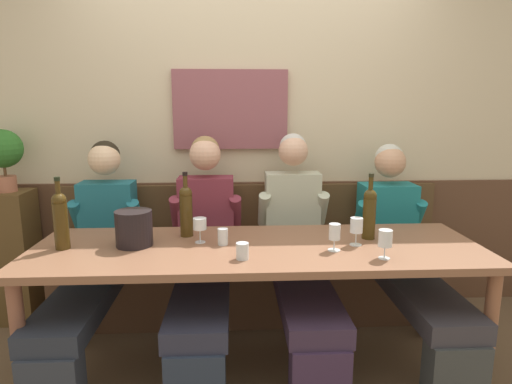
# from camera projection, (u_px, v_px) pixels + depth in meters

# --- Properties ---
(room_wall_back) EXTENTS (6.80, 0.12, 2.80)m
(room_wall_back) POSITION_uv_depth(u_px,v_px,m) (250.00, 121.00, 3.16)
(room_wall_back) COLOR beige
(room_wall_back) RESTS_ON ground
(wood_wainscot_panel) EXTENTS (6.80, 0.03, 0.95)m
(wood_wainscot_panel) POSITION_uv_depth(u_px,v_px,m) (251.00, 244.00, 3.29)
(wood_wainscot_panel) COLOR brown
(wood_wainscot_panel) RESTS_ON ground
(wall_bench) EXTENTS (2.75, 0.42, 0.94)m
(wall_bench) POSITION_uv_depth(u_px,v_px,m) (252.00, 279.00, 3.12)
(wall_bench) COLOR brown
(wall_bench) RESTS_ON ground
(dining_table) EXTENTS (2.45, 0.79, 0.76)m
(dining_table) POSITION_uv_depth(u_px,v_px,m) (257.00, 259.00, 2.38)
(dining_table) COLOR brown
(dining_table) RESTS_ON ground
(person_left_seat) EXTENTS (0.46, 1.25, 1.28)m
(person_left_seat) POSITION_uv_depth(u_px,v_px,m) (95.00, 250.00, 2.66)
(person_left_seat) COLOR #2B323D
(person_left_seat) RESTS_ON ground
(person_center_left_seat) EXTENTS (0.48, 1.25, 1.31)m
(person_center_left_seat) POSITION_uv_depth(u_px,v_px,m) (204.00, 248.00, 2.69)
(person_center_left_seat) COLOR #232E3F
(person_center_left_seat) RESTS_ON ground
(person_right_seat) EXTENTS (0.48, 1.24, 1.33)m
(person_right_seat) POSITION_uv_depth(u_px,v_px,m) (299.00, 247.00, 2.72)
(person_right_seat) COLOR #35243F
(person_right_seat) RESTS_ON ground
(person_center_right_seat) EXTENTS (0.48, 1.25, 1.25)m
(person_center_right_seat) POSITION_uv_depth(u_px,v_px,m) (403.00, 247.00, 2.76)
(person_center_right_seat) COLOR #333738
(person_center_right_seat) RESTS_ON ground
(ice_bucket) EXTENTS (0.20, 0.20, 0.19)m
(ice_bucket) POSITION_uv_depth(u_px,v_px,m) (134.00, 228.00, 2.34)
(ice_bucket) COLOR black
(ice_bucket) RESTS_ON dining_table
(wine_bottle_green_tall) EXTENTS (0.07, 0.07, 0.38)m
(wine_bottle_green_tall) POSITION_uv_depth(u_px,v_px,m) (369.00, 212.00, 2.46)
(wine_bottle_green_tall) COLOR #3B2D0E
(wine_bottle_green_tall) RESTS_ON dining_table
(wine_bottle_amber_mid) EXTENTS (0.08, 0.08, 0.38)m
(wine_bottle_amber_mid) POSITION_uv_depth(u_px,v_px,m) (186.00, 209.00, 2.51)
(wine_bottle_amber_mid) COLOR #422F11
(wine_bottle_amber_mid) RESTS_ON dining_table
(wine_bottle_clear_water) EXTENTS (0.08, 0.08, 0.39)m
(wine_bottle_clear_water) POSITION_uv_depth(u_px,v_px,m) (61.00, 219.00, 2.28)
(wine_bottle_clear_water) COLOR #3E2D0F
(wine_bottle_clear_water) RESTS_ON dining_table
(wine_glass_by_bottle) EXTENTS (0.07, 0.07, 0.15)m
(wine_glass_by_bottle) POSITION_uv_depth(u_px,v_px,m) (385.00, 240.00, 2.14)
(wine_glass_by_bottle) COLOR silver
(wine_glass_by_bottle) RESTS_ON dining_table
(wine_glass_mid_left) EXTENTS (0.07, 0.07, 0.15)m
(wine_glass_mid_left) POSITION_uv_depth(u_px,v_px,m) (335.00, 233.00, 2.26)
(wine_glass_mid_left) COLOR silver
(wine_glass_mid_left) RESTS_ON dining_table
(wine_glass_mid_right) EXTENTS (0.07, 0.07, 0.15)m
(wine_glass_mid_right) POSITION_uv_depth(u_px,v_px,m) (356.00, 227.00, 2.35)
(wine_glass_mid_right) COLOR silver
(wine_glass_mid_right) RESTS_ON dining_table
(wine_glass_center_rear) EXTENTS (0.07, 0.07, 0.14)m
(wine_glass_center_rear) POSITION_uv_depth(u_px,v_px,m) (200.00, 225.00, 2.39)
(wine_glass_center_rear) COLOR silver
(wine_glass_center_rear) RESTS_ON dining_table
(water_tumbler_center) EXTENTS (0.06, 0.06, 0.08)m
(water_tumbler_center) POSITION_uv_depth(u_px,v_px,m) (242.00, 251.00, 2.14)
(water_tumbler_center) COLOR silver
(water_tumbler_center) RESTS_ON dining_table
(water_tumbler_left) EXTENTS (0.06, 0.06, 0.09)m
(water_tumbler_left) POSITION_uv_depth(u_px,v_px,m) (223.00, 237.00, 2.37)
(water_tumbler_left) COLOR silver
(water_tumbler_left) RESTS_ON dining_table
(corner_pedestal) EXTENTS (0.28, 0.28, 0.93)m
(corner_pedestal) POSITION_uv_depth(u_px,v_px,m) (15.00, 257.00, 3.04)
(corner_pedestal) COLOR brown
(corner_pedestal) RESTS_ON ground
(potted_plant) EXTENTS (0.26, 0.26, 0.42)m
(potted_plant) POSITION_uv_depth(u_px,v_px,m) (3.00, 152.00, 2.89)
(potted_plant) COLOR #AD664B
(potted_plant) RESTS_ON corner_pedestal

